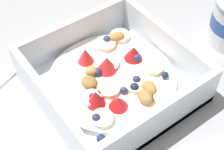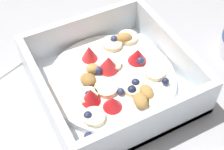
# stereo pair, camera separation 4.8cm
# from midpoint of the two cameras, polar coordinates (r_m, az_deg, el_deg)

# --- Properties ---
(ground_plane) EXTENTS (2.40, 2.40, 0.00)m
(ground_plane) POSITION_cam_midpoint_polar(r_m,az_deg,el_deg) (0.50, -0.57, -2.95)
(ground_plane) COLOR #9E9EA3
(fruit_bowl) EXTENTS (0.21, 0.21, 0.07)m
(fruit_bowl) POSITION_cam_midpoint_polar(r_m,az_deg,el_deg) (0.48, -2.76, -0.90)
(fruit_bowl) COLOR white
(fruit_bowl) RESTS_ON ground
(spoon) EXTENTS (0.08, 0.17, 0.01)m
(spoon) POSITION_cam_midpoint_polar(r_m,az_deg,el_deg) (0.57, -13.93, 4.88)
(spoon) COLOR silver
(spoon) RESTS_ON ground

